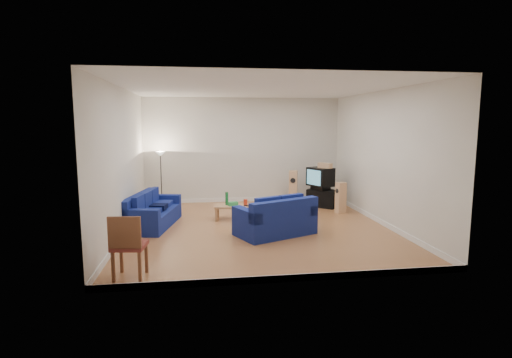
{
  "coord_description": "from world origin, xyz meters",
  "views": [
    {
      "loc": [
        -1.32,
        -8.99,
        2.43
      ],
      "look_at": [
        0.0,
        0.4,
        1.1
      ],
      "focal_mm": 28.0,
      "sensor_mm": 36.0,
      "label": 1
    }
  ],
  "objects": [
    {
      "name": "speaker_right",
      "position": [
        2.45,
        1.25,
        0.42
      ],
      "size": [
        0.29,
        0.26,
        0.84
      ],
      "rotation": [
        0.0,
        0.0,
        -1.28
      ],
      "color": "tan",
      "rests_on": "ground"
    },
    {
      "name": "speaker_left",
      "position": [
        1.42,
        2.5,
        0.52
      ],
      "size": [
        0.31,
        0.36,
        1.03
      ],
      "rotation": [
        0.0,
        0.0,
        -0.29
      ],
      "color": "tan",
      "rests_on": "ground"
    },
    {
      "name": "remote",
      "position": [
        -0.17,
        0.74,
        0.38
      ],
      "size": [
        0.18,
        0.12,
        0.02
      ],
      "primitive_type": "cube",
      "rotation": [
        0.0,
        0.0,
        -0.41
      ],
      "color": "black",
      "rests_on": "coffee_table"
    },
    {
      "name": "centre_speaker",
      "position": [
        2.24,
        2.03,
        1.22
      ],
      "size": [
        0.37,
        0.43,
        0.15
      ],
      "primitive_type": "cube",
      "rotation": [
        0.0,
        0.0,
        -0.95
      ],
      "color": "tan",
      "rests_on": "television"
    },
    {
      "name": "av_receiver",
      "position": [
        2.14,
        2.12,
        0.56
      ],
      "size": [
        0.56,
        0.59,
        0.11
      ],
      "primitive_type": "cube",
      "rotation": [
        0.0,
        0.0,
        -1.0
      ],
      "color": "black",
      "rests_on": "tv_stand"
    },
    {
      "name": "television",
      "position": [
        2.13,
        2.13,
        0.88
      ],
      "size": [
        0.76,
        0.85,
        0.54
      ],
      "rotation": [
        0.0,
        0.0,
        -1.11
      ],
      "color": "black",
      "rests_on": "av_receiver"
    },
    {
      "name": "dining_chair",
      "position": [
        -2.46,
        -2.78,
        0.58
      ],
      "size": [
        0.55,
        0.55,
        1.04
      ],
      "rotation": [
        0.0,
        0.0,
        -0.12
      ],
      "color": "brown",
      "rests_on": "ground"
    },
    {
      "name": "tv_stand",
      "position": [
        2.19,
        2.08,
        0.25
      ],
      "size": [
        0.93,
        0.89,
        0.51
      ],
      "primitive_type": "cube",
      "rotation": [
        0.0,
        0.0,
        -0.7
      ],
      "color": "black",
      "rests_on": "ground"
    },
    {
      "name": "tissue_box",
      "position": [
        -0.52,
        0.84,
        0.42
      ],
      "size": [
        0.26,
        0.18,
        0.1
      ],
      "primitive_type": "cube",
      "rotation": [
        0.0,
        0.0,
        0.24
      ],
      "color": "green",
      "rests_on": "coffee_table"
    },
    {
      "name": "room",
      "position": [
        0.0,
        0.0,
        1.54
      ],
      "size": [
        6.01,
        6.51,
        3.21
      ],
      "color": "brown",
      "rests_on": "ground"
    },
    {
      "name": "floor_lamp",
      "position": [
        -2.45,
        2.7,
        1.34
      ],
      "size": [
        0.28,
        0.28,
        1.62
      ],
      "color": "black",
      "rests_on": "ground"
    },
    {
      "name": "sofa_loveseat",
      "position": [
        0.31,
        -0.64,
        0.31
      ],
      "size": [
        1.89,
        1.52,
        0.83
      ],
      "rotation": [
        0.0,
        0.0,
        0.42
      ],
      "color": "navy",
      "rests_on": "ground"
    },
    {
      "name": "sofa_three_seat",
      "position": [
        -2.5,
        0.54,
        0.29
      ],
      "size": [
        1.24,
        2.12,
        0.77
      ],
      "rotation": [
        0.0,
        0.0,
        -1.77
      ],
      "color": "navy",
      "rests_on": "ground"
    },
    {
      "name": "red_canister",
      "position": [
        -0.2,
        0.93,
        0.44
      ],
      "size": [
        0.11,
        0.11,
        0.14
      ],
      "primitive_type": "cylinder",
      "rotation": [
        0.0,
        0.0,
        -0.16
      ],
      "color": "red",
      "rests_on": "coffee_table"
    },
    {
      "name": "coffee_table",
      "position": [
        -0.47,
        0.9,
        0.32
      ],
      "size": [
        1.07,
        0.64,
        0.37
      ],
      "rotation": [
        0.0,
        0.0,
        -0.13
      ],
      "color": "tan",
      "rests_on": "ground"
    },
    {
      "name": "bottle",
      "position": [
        -0.67,
        0.97,
        0.53
      ],
      "size": [
        0.08,
        0.08,
        0.33
      ],
      "primitive_type": "cylinder",
      "rotation": [
        0.0,
        0.0,
        -0.1
      ],
      "color": "#197233",
      "rests_on": "coffee_table"
    }
  ]
}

